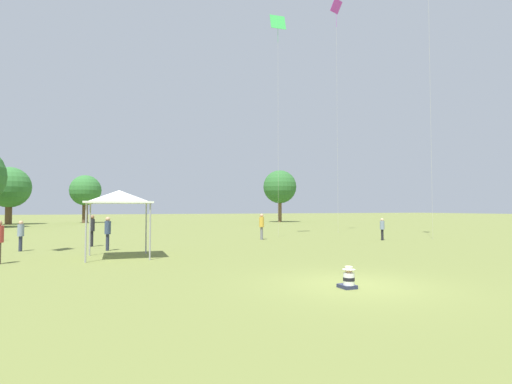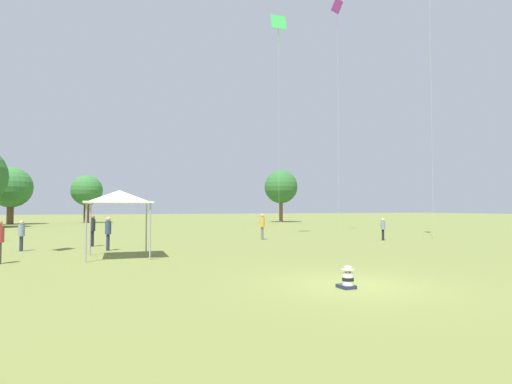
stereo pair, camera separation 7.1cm
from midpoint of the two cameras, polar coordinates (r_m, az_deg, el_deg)
name	(u,v)px [view 1 (the left image)]	position (r m, az deg, el deg)	size (l,w,h in m)	color
ground_plane	(355,285)	(12.10, 13.82, -12.77)	(300.00, 300.00, 0.00)	olive
seated_toddler	(348,279)	(11.48, 12.89, -12.00)	(0.39, 0.50, 0.62)	#282D47
person_standing_1	(21,233)	(23.92, -30.65, -5.05)	(0.44, 0.44, 1.57)	#282D42
person_standing_3	(382,227)	(29.03, 17.52, -4.80)	(0.41, 0.41, 1.52)	black
person_standing_4	(262,224)	(28.20, 0.74, -4.59)	(0.44, 0.44, 1.83)	slate
person_standing_5	(108,230)	(22.28, -20.51, -5.13)	(0.43, 0.43, 1.76)	#282D42
person_standing_6	(92,227)	(25.02, -22.46, -4.66)	(0.32, 0.32, 1.82)	black
canopy_tent	(119,197)	(18.96, -19.07, -0.71)	(2.98, 2.98, 3.02)	white
kite_0	(336,16)	(40.91, 11.35, 23.39)	(1.26, 0.93, 21.38)	#B738C6
kite_1	(278,28)	(34.42, 3.08, 22.30)	(1.29, 0.49, 17.69)	green
distant_tree_0	(9,188)	(64.52, -31.82, 0.54)	(5.60, 5.60, 7.92)	brown
distant_tree_1	(280,187)	(64.83, 3.39, 0.72)	(5.36, 5.36, 8.40)	brown
distant_tree_2	(85,191)	(66.29, -23.22, 0.17)	(4.62, 4.62, 7.29)	brown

